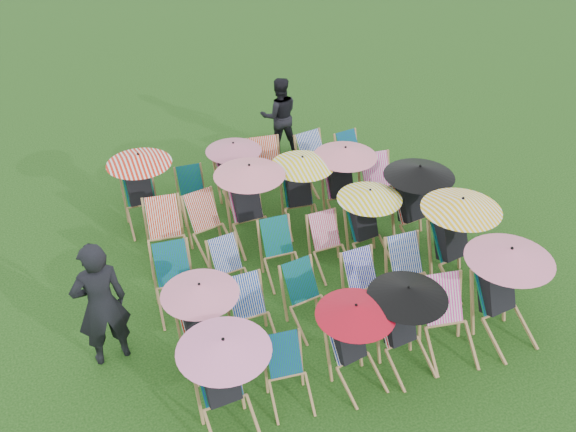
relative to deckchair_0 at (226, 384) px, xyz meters
name	(u,v)px	position (x,y,z in m)	size (l,w,h in m)	color
ground	(306,273)	(2.04, 2.27, -0.70)	(100.00, 100.00, 0.00)	black
deckchair_0	(226,384)	(0.00, 0.00, 0.00)	(1.12, 1.17, 1.32)	#A47D4C
deckchair_1	(289,376)	(0.83, 0.07, -0.29)	(0.62, 0.80, 0.81)	#A47D4C
deckchair_2	(355,344)	(1.74, 0.05, -0.06)	(1.01, 1.10, 1.20)	#A47D4C
deckchair_3	(406,326)	(2.48, 0.06, -0.04)	(1.05, 1.11, 1.24)	#A47D4C
deckchair_4	(449,323)	(3.16, 0.02, -0.20)	(0.81, 1.02, 1.00)	#A47D4C
deckchair_5	(505,293)	(4.02, 0.02, 0.05)	(1.20, 1.28, 1.42)	#A47D4C
deckchair_6	(202,323)	(0.04, 1.15, -0.05)	(1.03, 1.08, 1.22)	#A47D4C
deckchair_7	(253,316)	(0.77, 1.23, -0.26)	(0.59, 0.82, 0.89)	#A47D4C
deckchair_8	(309,299)	(1.62, 1.24, -0.26)	(0.68, 0.88, 0.88)	#A47D4C
deckchair_9	(367,287)	(2.52, 1.16, -0.26)	(0.60, 0.82, 0.87)	#A47D4C
deckchair_10	(412,274)	(3.25, 1.13, -0.23)	(0.66, 0.89, 0.93)	#A47D4C
deckchair_11	(459,240)	(4.14, 1.27, 0.06)	(1.21, 1.31, 1.43)	#A47D4C
deckchair_12	(176,283)	(-0.05, 2.27, -0.23)	(0.69, 0.91, 0.94)	#A47D4C
deckchair_13	(232,270)	(0.82, 2.31, -0.29)	(0.62, 0.80, 0.82)	#A47D4C
deckchair_14	(281,253)	(1.66, 2.38, -0.26)	(0.61, 0.83, 0.88)	#A47D4C
deckchair_15	(330,246)	(2.46, 2.27, -0.27)	(0.58, 0.80, 0.86)	#A47D4C
deckchair_16	(369,224)	(3.15, 2.30, -0.05)	(1.04, 1.11, 1.23)	#A47D4C
deckchair_17	(418,204)	(4.12, 2.41, 0.03)	(1.17, 1.25, 1.38)	#A47D4C
deckchair_18	(166,236)	(0.10, 3.45, -0.21)	(0.76, 0.98, 0.99)	#A47D4C
deckchair_19	(210,226)	(0.83, 3.47, -0.23)	(0.77, 0.96, 0.93)	#A47D4C
deckchair_20	(250,203)	(1.54, 3.47, 0.04)	(1.18, 1.23, 1.40)	#A47D4C
deckchair_21	(301,191)	(2.51, 3.57, -0.01)	(1.09, 1.16, 1.30)	#A47D4C
deckchair_22	(344,182)	(3.32, 3.55, 0.00)	(1.12, 1.17, 1.32)	#A47D4C
deckchair_23	(381,187)	(4.01, 3.42, -0.21)	(0.74, 0.96, 0.98)	#A47D4C
deckchair_24	(141,189)	(-0.03, 4.66, 0.00)	(1.12, 1.16, 1.32)	#A47D4C
deckchair_25	(194,194)	(0.86, 4.61, -0.29)	(0.58, 0.78, 0.82)	#A47D4C
deckchair_26	(235,173)	(1.68, 4.67, -0.07)	(1.01, 1.10, 1.19)	#A47D4C
deckchair_27	(268,172)	(2.33, 4.69, -0.19)	(0.78, 1.01, 1.02)	#A47D4C
deckchair_28	(319,163)	(3.35, 4.65, -0.21)	(0.78, 0.98, 0.97)	#A47D4C
deckchair_29	(355,158)	(4.14, 4.68, -0.28)	(0.66, 0.84, 0.84)	#A47D4C
person_left	(101,304)	(-1.14, 1.65, 0.26)	(0.70, 0.46, 1.92)	black
person_rear	(279,116)	(3.16, 6.22, 0.12)	(0.79, 0.62, 1.63)	black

